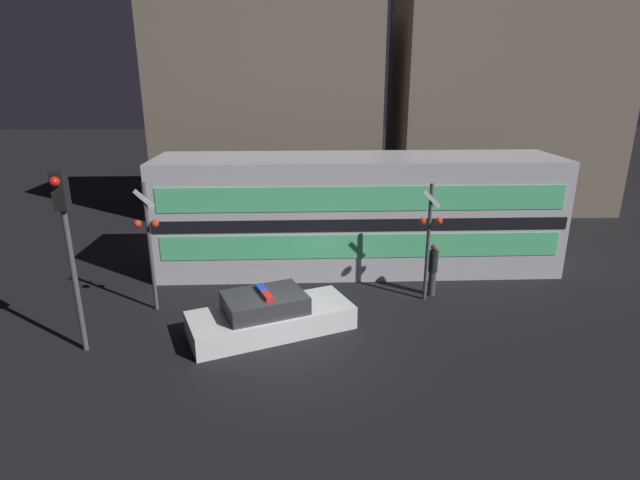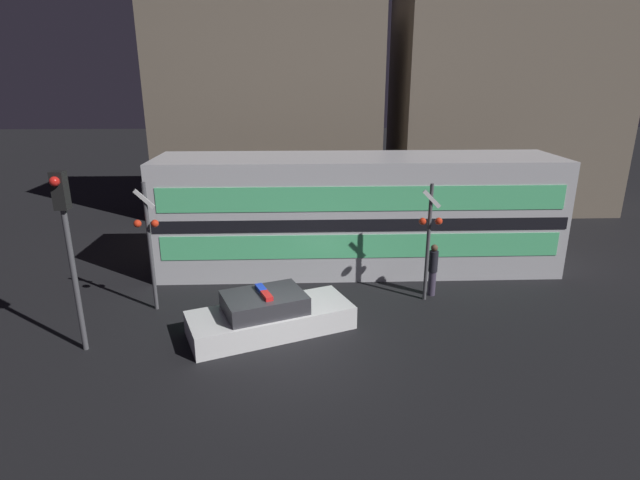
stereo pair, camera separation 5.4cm
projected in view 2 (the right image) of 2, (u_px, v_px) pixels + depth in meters
ground_plane at (293, 352)px, 12.69m from camera, size 120.00×120.00×0.00m
train at (357, 213)px, 17.90m from camera, size 14.04×3.12×4.06m
police_car at (269, 316)px, 13.63m from camera, size 4.75×3.21×1.25m
pedestrian at (433, 269)px, 15.79m from camera, size 0.29×0.29×1.71m
crossing_signal_near at (429, 235)px, 15.06m from camera, size 0.71×0.29×3.70m
crossing_signal_far at (149, 239)px, 14.38m from camera, size 0.71×0.29×3.89m
traffic_light_corner at (66, 231)px, 11.85m from camera, size 0.30×0.46×4.62m
building_left at (269, 108)px, 24.89m from camera, size 10.83×5.03×10.45m
building_center at (502, 103)px, 25.79m from camera, size 10.93×5.85×10.90m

